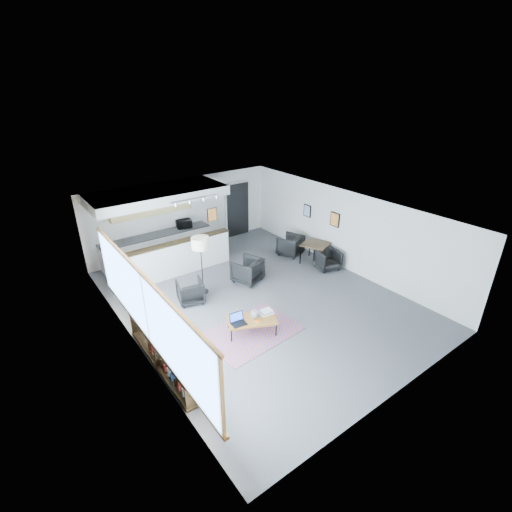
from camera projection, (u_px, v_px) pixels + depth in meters
room at (257, 258)px, 10.07m from camera, size 7.02×9.02×2.62m
window at (146, 311)px, 7.50m from camera, size 0.10×5.95×1.66m
console at (163, 355)px, 7.96m from camera, size 0.35×3.00×0.80m
kitchenette at (160, 226)px, 12.09m from camera, size 4.20×1.96×2.60m
doorway at (237, 209)px, 14.62m from camera, size 1.10×0.12×2.15m
track_light at (196, 199)px, 10.83m from camera, size 1.60×0.07×0.15m
wall_art_lower at (335, 220)px, 12.11m from camera, size 0.03×0.38×0.48m
wall_art_upper at (307, 211)px, 13.08m from camera, size 0.03×0.34×0.44m
kilim_rug at (252, 332)px, 9.22m from camera, size 2.42×1.75×0.01m
coffee_table at (252, 320)px, 9.07m from camera, size 1.35×1.08×0.39m
laptop at (238, 320)px, 8.89m from camera, size 0.38×0.32×0.25m
ceramic_pot at (255, 314)px, 9.05m from camera, size 0.23×0.23×0.23m
book_stack at (266, 312)px, 9.27m from camera, size 0.36×0.30×0.10m
coaster at (257, 321)px, 8.96m from camera, size 0.14×0.14×0.01m
armchair_left at (190, 291)px, 10.36m from camera, size 0.82×0.79×0.71m
armchair_right at (247, 269)px, 11.40m from camera, size 1.01×0.98×0.82m
floor_lamp at (200, 245)px, 10.32m from camera, size 0.59×0.59×1.75m
dining_table at (316, 245)px, 12.49m from camera, size 1.08×1.08×0.70m
dining_chair_near at (328, 260)px, 12.20m from camera, size 0.71×0.68×0.61m
dining_chair_far at (290, 246)px, 13.19m from camera, size 0.83×0.80×0.68m
microwave at (184, 223)px, 13.10m from camera, size 0.55×0.36×0.35m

